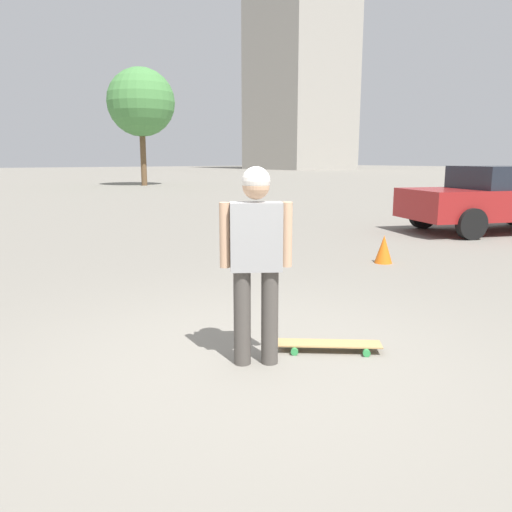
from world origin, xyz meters
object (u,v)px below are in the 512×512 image
at_px(person, 256,251).
at_px(skateboard, 329,344).
at_px(traffic_cone, 384,249).
at_px(car_parked_near, 498,198).

bearing_deg(person, skateboard, 18.16).
distance_m(person, traffic_cone, 4.68).
bearing_deg(car_parked_near, traffic_cone, 31.57).
xyz_separation_m(skateboard, car_parked_near, (-8.47, -3.17, 0.73)).
height_order(person, traffic_cone, person).
bearing_deg(car_parked_near, person, 39.78).
height_order(skateboard, car_parked_near, car_parked_near).
xyz_separation_m(person, car_parked_near, (-9.15, -3.01, -0.17)).
height_order(skateboard, traffic_cone, traffic_cone).
distance_m(skateboard, traffic_cone, 4.12).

